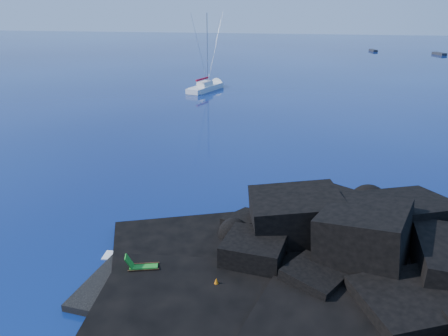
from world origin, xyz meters
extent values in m
plane|color=#040B3B|center=(0.00, 0.00, 0.00)|extent=(400.00, 400.00, 0.00)
cube|color=black|center=(4.50, 0.50, 0.00)|extent=(9.08, 6.86, 0.70)
cube|color=white|center=(5.90, 2.14, 0.38)|extent=(2.21, 1.34, 0.05)
cone|color=orange|center=(6.52, 0.46, 0.65)|extent=(0.51, 0.51, 0.59)
cube|color=#252429|center=(28.49, 121.80, 0.00)|extent=(2.16, 4.28, 0.55)
cube|color=#26262B|center=(45.02, 115.12, 0.00)|extent=(2.96, 5.13, 0.65)
camera|label=1|loc=(10.12, -16.44, 12.91)|focal=35.00mm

